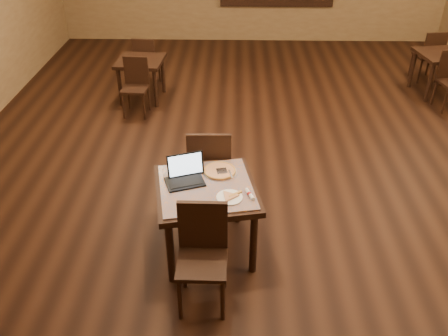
{
  "coord_description": "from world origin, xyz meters",
  "views": [
    {
      "loc": [
        -0.35,
        -5.21,
        3.28
      ],
      "look_at": [
        -0.44,
        -1.46,
        0.85
      ],
      "focal_mm": 38.0,
      "sensor_mm": 36.0,
      "label": 1
    }
  ],
  "objects_px": {
    "tiled_table": "(206,195)",
    "chair_main_far": "(210,167)",
    "other_table_a": "(441,60)",
    "laptop": "(185,174)",
    "pizza_pan": "(220,172)",
    "other_table_b_chair_far": "(146,59)",
    "other_table_b_chair_near": "(136,83)",
    "chair_main_near": "(202,250)",
    "other_table_a_chair_far": "(430,53)",
    "other_table_b": "(141,66)"
  },
  "relations": [
    {
      "from": "other_table_a_chair_far",
      "to": "other_table_b_chair_far",
      "type": "xyz_separation_m",
      "value": [
        -4.86,
        -0.36,
        -0.02
      ]
    },
    {
      "from": "other_table_b_chair_near",
      "to": "other_table_b_chair_far",
      "type": "distance_m",
      "value": 1.0
    },
    {
      "from": "other_table_a_chair_far",
      "to": "chair_main_near",
      "type": "bearing_deg",
      "value": 45.32
    },
    {
      "from": "other_table_b_chair_near",
      "to": "other_table_a",
      "type": "bearing_deg",
      "value": 14.23
    },
    {
      "from": "pizza_pan",
      "to": "other_table_a",
      "type": "bearing_deg",
      "value": 46.47
    },
    {
      "from": "laptop",
      "to": "other_table_b_chair_far",
      "type": "xyz_separation_m",
      "value": [
        -1.05,
        3.96,
        -0.34
      ]
    },
    {
      "from": "other_table_a_chair_far",
      "to": "other_table_b_chair_far",
      "type": "height_order",
      "value": "other_table_a_chair_far"
    },
    {
      "from": "other_table_a_chair_far",
      "to": "other_table_b_chair_near",
      "type": "xyz_separation_m",
      "value": [
        -4.85,
        -1.36,
        -0.02
      ]
    },
    {
      "from": "chair_main_near",
      "to": "other_table_b_chair_near",
      "type": "xyz_separation_m",
      "value": [
        -1.24,
        3.68,
        -0.06
      ]
    },
    {
      "from": "laptop",
      "to": "pizza_pan",
      "type": "height_order",
      "value": "laptop"
    },
    {
      "from": "chair_main_far",
      "to": "other_table_b_chair_far",
      "type": "height_order",
      "value": "chair_main_far"
    },
    {
      "from": "laptop",
      "to": "other_table_b_chair_far",
      "type": "height_order",
      "value": "laptop"
    },
    {
      "from": "other_table_a_chair_far",
      "to": "other_table_b",
      "type": "distance_m",
      "value": 4.93
    },
    {
      "from": "chair_main_far",
      "to": "other_table_b",
      "type": "relative_size",
      "value": 1.36
    },
    {
      "from": "laptop",
      "to": "other_table_a_chair_far",
      "type": "bearing_deg",
      "value": 29.09
    },
    {
      "from": "tiled_table",
      "to": "laptop",
      "type": "xyz_separation_m",
      "value": [
        -0.2,
        0.11,
        0.17
      ]
    },
    {
      "from": "chair_main_near",
      "to": "chair_main_far",
      "type": "distance_m",
      "value": 1.23
    },
    {
      "from": "pizza_pan",
      "to": "other_table_a_chair_far",
      "type": "bearing_deg",
      "value": 50.15
    },
    {
      "from": "laptop",
      "to": "other_table_b_chair_near",
      "type": "xyz_separation_m",
      "value": [
        -1.04,
        2.96,
        -0.34
      ]
    },
    {
      "from": "chair_main_near",
      "to": "chair_main_far",
      "type": "bearing_deg",
      "value": 90.38
    },
    {
      "from": "chair_main_near",
      "to": "other_table_b",
      "type": "height_order",
      "value": "chair_main_near"
    },
    {
      "from": "chair_main_near",
      "to": "other_table_a",
      "type": "distance_m",
      "value": 5.78
    },
    {
      "from": "chair_main_near",
      "to": "chair_main_far",
      "type": "height_order",
      "value": "chair_main_far"
    },
    {
      "from": "tiled_table",
      "to": "other_table_b",
      "type": "xyz_separation_m",
      "value": [
        -1.24,
        3.57,
        -0.11
      ]
    },
    {
      "from": "laptop",
      "to": "other_table_b_chair_far",
      "type": "distance_m",
      "value": 4.11
    },
    {
      "from": "chair_main_near",
      "to": "other_table_a_chair_far",
      "type": "height_order",
      "value": "chair_main_near"
    },
    {
      "from": "laptop",
      "to": "other_table_a",
      "type": "relative_size",
      "value": 0.49
    },
    {
      "from": "chair_main_far",
      "to": "laptop",
      "type": "xyz_separation_m",
      "value": [
        -0.2,
        -0.5,
        0.24
      ]
    },
    {
      "from": "tiled_table",
      "to": "other_table_b",
      "type": "relative_size",
      "value": 1.41
    },
    {
      "from": "pizza_pan",
      "to": "other_table_b_chair_far",
      "type": "bearing_deg",
      "value": 109.68
    },
    {
      "from": "tiled_table",
      "to": "other_table_b_chair_far",
      "type": "xyz_separation_m",
      "value": [
        -1.25,
        4.07,
        -0.18
      ]
    },
    {
      "from": "chair_main_near",
      "to": "other_table_a",
      "type": "relative_size",
      "value": 1.14
    },
    {
      "from": "other_table_a_chair_far",
      "to": "chair_main_far",
      "type": "bearing_deg",
      "value": 37.52
    },
    {
      "from": "other_table_b",
      "to": "pizza_pan",
      "type": "bearing_deg",
      "value": -63.32
    },
    {
      "from": "laptop",
      "to": "chair_main_far",
      "type": "bearing_deg",
      "value": 48.7
    },
    {
      "from": "tiled_table",
      "to": "chair_main_far",
      "type": "xyz_separation_m",
      "value": [
        0.0,
        0.61,
        -0.08
      ]
    },
    {
      "from": "laptop",
      "to": "other_table_a",
      "type": "xyz_separation_m",
      "value": [
        3.8,
        3.8,
        -0.25
      ]
    },
    {
      "from": "laptop",
      "to": "other_table_b_chair_far",
      "type": "bearing_deg",
      "value": 85.35
    },
    {
      "from": "pizza_pan",
      "to": "other_table_a",
      "type": "height_order",
      "value": "pizza_pan"
    },
    {
      "from": "chair_main_far",
      "to": "other_table_a",
      "type": "xyz_separation_m",
      "value": [
        3.6,
        3.29,
        -0.01
      ]
    },
    {
      "from": "other_table_a",
      "to": "laptop",
      "type": "bearing_deg",
      "value": -144.07
    },
    {
      "from": "tiled_table",
      "to": "chair_main_far",
      "type": "bearing_deg",
      "value": 79.03
    },
    {
      "from": "other_table_b_chair_near",
      "to": "chair_main_far",
      "type": "bearing_deg",
      "value": -58.84
    },
    {
      "from": "tiled_table",
      "to": "other_table_b_chair_near",
      "type": "bearing_deg",
      "value": 101.17
    },
    {
      "from": "pizza_pan",
      "to": "tiled_table",
      "type": "bearing_deg",
      "value": -116.57
    },
    {
      "from": "other_table_b_chair_near",
      "to": "other_table_b_chair_far",
      "type": "bearing_deg",
      "value": 95.07
    },
    {
      "from": "chair_main_near",
      "to": "other_table_a_chair_far",
      "type": "relative_size",
      "value": 1.08
    },
    {
      "from": "other_table_b_chair_near",
      "to": "other_table_b",
      "type": "bearing_deg",
      "value": 95.07
    },
    {
      "from": "pizza_pan",
      "to": "other_table_a",
      "type": "relative_size",
      "value": 0.39
    },
    {
      "from": "pizza_pan",
      "to": "other_table_b_chair_far",
      "type": "relative_size",
      "value": 0.39
    }
  ]
}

